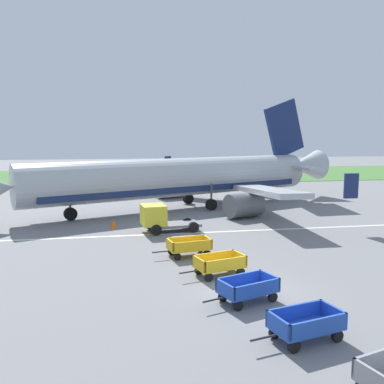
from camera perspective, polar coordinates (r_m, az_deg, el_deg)
ground_plane at (r=20.36m, az=7.58°, el=-13.26°), size 220.00×220.00×0.00m
grass_strip at (r=75.57m, az=-5.55°, el=2.26°), size 220.00×28.00×0.06m
apron_stripe at (r=31.57m, az=0.93°, el=-5.54°), size 120.00×0.36×0.01m
airplane at (r=41.53m, az=-0.72°, el=1.95°), size 36.29×29.57×11.34m
baggage_cart_second_in_row at (r=16.20m, az=15.15°, el=-16.88°), size 3.62×1.95×1.07m
baggage_cart_third_in_row at (r=19.04m, az=7.54°, el=-12.83°), size 3.59×2.16×1.07m
baggage_cart_fourth_in_row at (r=22.22m, az=3.74°, el=-9.73°), size 3.62×2.02×1.07m
baggage_cart_far_end at (r=25.56m, az=-0.42°, el=-7.37°), size 3.62×1.82×1.07m
service_truck_beside_carts at (r=31.65m, az=-4.39°, el=-3.50°), size 4.59×2.48×2.10m
traffic_cone_near_plane at (r=33.78m, az=-2.45°, el=-4.03°), size 0.56×0.56×0.73m
traffic_cone_mid_apron at (r=33.66m, az=-10.61°, el=-4.25°), size 0.52×0.52×0.68m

